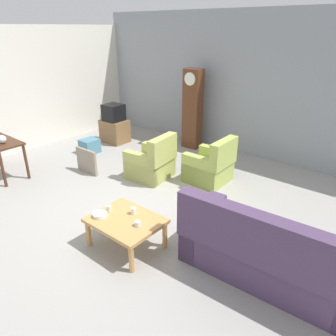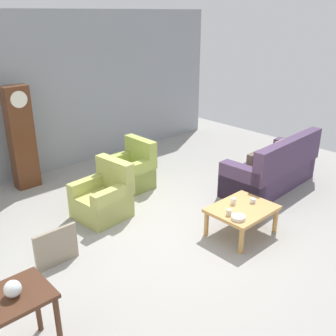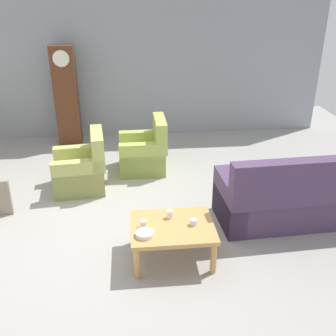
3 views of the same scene
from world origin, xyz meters
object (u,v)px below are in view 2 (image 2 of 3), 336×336
object	(u,v)px
glass_dome_cloche	(13,289)
cup_cream_tall	(229,212)
cup_blue_rimmed	(253,201)
bowl_white_stacked	(238,218)
framed_picture_leaning	(56,247)
cup_white_porcelain	(233,201)
grandfather_clock	(21,138)
armchair_olive_near	(104,199)
armchair_olive_far	(130,172)
couch_floral	(272,170)
coffee_table_wood	(242,211)

from	to	relation	value
glass_dome_cloche	cup_cream_tall	distance (m)	3.09
glass_dome_cloche	cup_blue_rimmed	xyz separation A→B (m)	(3.64, -0.02, -0.37)
bowl_white_stacked	framed_picture_leaning	bearing A→B (deg)	147.08
cup_blue_rimmed	bowl_white_stacked	bearing A→B (deg)	-164.08
bowl_white_stacked	cup_white_porcelain	bearing A→B (deg)	47.10
grandfather_clock	cup_cream_tall	bearing A→B (deg)	-71.34
cup_blue_rimmed	cup_white_porcelain	bearing A→B (deg)	145.12
framed_picture_leaning	armchair_olive_near	bearing A→B (deg)	29.68
grandfather_clock	framed_picture_leaning	xyz separation A→B (m)	(-0.79, -2.68, -0.71)
armchair_olive_far	glass_dome_cloche	distance (m)	4.08
glass_dome_cloche	armchair_olive_far	bearing A→B (deg)	37.65
cup_white_porcelain	armchair_olive_far	bearing A→B (deg)	94.74
armchair_olive_near	cup_white_porcelain	distance (m)	2.10
armchair_olive_far	armchair_olive_near	bearing A→B (deg)	-149.35
cup_blue_rimmed	cup_cream_tall	xyz separation A→B (m)	(-0.57, 0.01, 0.01)
armchair_olive_far	cup_blue_rimmed	size ratio (longest dim) A/B	11.48
armchair_olive_near	cup_white_porcelain	bearing A→B (deg)	-54.92
framed_picture_leaning	bowl_white_stacked	xyz separation A→B (m)	(2.10, -1.36, 0.20)
couch_floral	armchair_olive_near	distance (m)	3.23
armchair_olive_far	framed_picture_leaning	distance (m)	2.57
couch_floral	grandfather_clock	world-z (taller)	grandfather_clock
armchair_olive_near	framed_picture_leaning	size ratio (longest dim) A/B	1.53
couch_floral	cup_white_porcelain	world-z (taller)	couch_floral
couch_floral	coffee_table_wood	distance (m)	1.88
framed_picture_leaning	cup_white_porcelain	size ratio (longest dim) A/B	6.20
armchair_olive_far	grandfather_clock	world-z (taller)	grandfather_clock
coffee_table_wood	cup_white_porcelain	xyz separation A→B (m)	(-0.01, 0.16, 0.11)
armchair_olive_far	grandfather_clock	bearing A→B (deg)	135.83
coffee_table_wood	cup_blue_rimmed	world-z (taller)	cup_blue_rimmed
armchair_olive_near	grandfather_clock	xyz separation A→B (m)	(-0.42, 1.99, 0.67)
framed_picture_leaning	cup_white_porcelain	world-z (taller)	cup_white_porcelain
armchair_olive_near	cup_blue_rimmed	world-z (taller)	armchair_olive_near
armchair_olive_near	grandfather_clock	size ratio (longest dim) A/B	0.48
coffee_table_wood	cup_cream_tall	xyz separation A→B (m)	(-0.33, -0.01, 0.11)
coffee_table_wood	armchair_olive_near	bearing A→B (deg)	122.87
glass_dome_cloche	couch_floral	bearing A→B (deg)	6.82
couch_floral	cup_blue_rimmed	size ratio (longest dim) A/B	26.71
cup_cream_tall	cup_white_porcelain	bearing A→B (deg)	28.31
grandfather_clock	framed_picture_leaning	distance (m)	2.88
framed_picture_leaning	cup_cream_tall	bearing A→B (deg)	-29.64
armchair_olive_near	cup_blue_rimmed	distance (m)	2.39
bowl_white_stacked	coffee_table_wood	bearing A→B (deg)	28.02
armchair_olive_far	glass_dome_cloche	xyz separation A→B (m)	(-3.20, -2.47, 0.54)
armchair_olive_far	bowl_white_stacked	size ratio (longest dim) A/B	4.61
cup_blue_rimmed	cup_cream_tall	world-z (taller)	cup_cream_tall
couch_floral	glass_dome_cloche	world-z (taller)	couch_floral
armchair_olive_far	grandfather_clock	distance (m)	2.11
armchair_olive_far	cup_white_porcelain	size ratio (longest dim) A/B	9.50
coffee_table_wood	couch_floral	bearing A→B (deg)	19.43
grandfather_clock	coffee_table_wood	bearing A→B (deg)	-67.07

